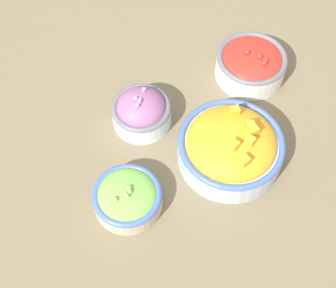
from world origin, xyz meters
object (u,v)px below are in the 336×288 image
Objects in this scene: bowl_lettuce at (128,197)px; bowl_cherry_tomatoes at (251,63)px; bowl_red_onion at (141,111)px; bowl_squash at (231,148)px.

bowl_cherry_tomatoes reaches higher than bowl_lettuce.
bowl_red_onion reaches higher than bowl_lettuce.
bowl_squash is at bearing 169.85° from bowl_cherry_tomatoes.
bowl_squash is (-0.07, -0.17, 0.01)m from bowl_red_onion.
bowl_lettuce is at bearing 146.25° from bowl_cherry_tomatoes.
bowl_lettuce is 0.38m from bowl_cherry_tomatoes.
bowl_lettuce is at bearing 121.77° from bowl_squash.
bowl_squash reaches higher than bowl_lettuce.
bowl_cherry_tomatoes is 0.74× the size of bowl_squash.
bowl_lettuce is 0.63× the size of bowl_squash.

